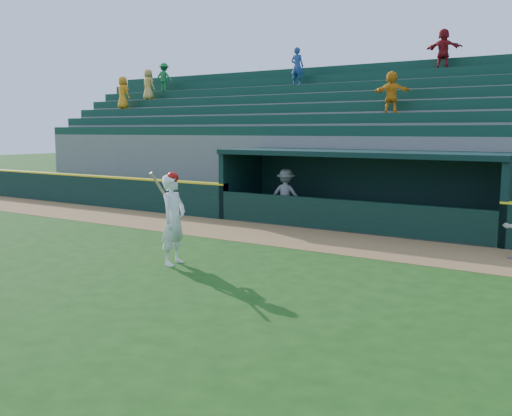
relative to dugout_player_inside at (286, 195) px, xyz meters
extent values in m
plane|color=#1A4310|center=(2.60, -7.47, -0.89)|extent=(120.00, 120.00, 0.00)
cube|color=olive|center=(2.60, -2.57, -0.89)|extent=(40.00, 3.00, 0.01)
cube|color=black|center=(-9.65, -0.92, -0.29)|extent=(15.50, 0.30, 1.20)
cube|color=yellow|center=(-9.65, -0.92, 0.34)|extent=(15.50, 0.32, 0.06)
imported|color=#999994|center=(0.00, 0.00, 0.00)|extent=(1.26, 0.87, 1.79)
cube|color=#62625D|center=(2.60, 0.23, -0.87)|extent=(9.00, 2.60, 0.04)
cube|color=black|center=(-2.00, 0.23, 0.26)|extent=(0.20, 2.60, 2.30)
cube|color=black|center=(7.20, 0.23, 0.26)|extent=(0.20, 2.60, 2.30)
cube|color=black|center=(2.60, 1.53, 0.26)|extent=(9.40, 0.20, 2.30)
cube|color=black|center=(2.60, 0.23, 1.49)|extent=(9.40, 2.80, 0.16)
cube|color=black|center=(2.60, -0.99, -0.39)|extent=(9.00, 0.16, 1.00)
cube|color=brown|center=(2.60, 1.03, -0.64)|extent=(8.40, 0.45, 0.10)
cube|color=slate|center=(2.60, 2.05, 0.56)|extent=(34.00, 0.85, 2.91)
cube|color=#0F3828|center=(2.60, 1.93, 2.20)|extent=(34.00, 0.60, 0.36)
cube|color=slate|center=(2.60, 2.90, 0.79)|extent=(34.00, 0.85, 3.36)
cube|color=#0F3828|center=(2.60, 2.78, 2.65)|extent=(34.00, 0.60, 0.36)
cube|color=slate|center=(2.60, 3.75, 1.01)|extent=(34.00, 0.85, 3.81)
cube|color=#0F3828|center=(2.60, 3.63, 3.10)|extent=(34.00, 0.60, 0.36)
cube|color=slate|center=(2.60, 4.60, 1.24)|extent=(34.00, 0.85, 4.26)
cube|color=#0F3828|center=(2.60, 4.48, 3.55)|extent=(34.00, 0.60, 0.36)
cube|color=slate|center=(2.60, 5.45, 1.46)|extent=(34.00, 0.85, 4.71)
cube|color=#0F3828|center=(2.60, 5.33, 4.00)|extent=(34.00, 0.60, 0.36)
cube|color=slate|center=(2.60, 6.30, 1.69)|extent=(34.00, 0.85, 5.16)
cube|color=#0F3828|center=(2.60, 6.18, 4.45)|extent=(34.00, 0.60, 0.36)
cube|color=slate|center=(2.60, 7.15, 1.91)|extent=(34.00, 0.85, 5.61)
cube|color=#0F3828|center=(2.60, 7.03, 4.90)|extent=(34.00, 0.60, 0.36)
cube|color=slate|center=(2.60, 7.73, 1.91)|extent=(34.50, 0.30, 5.61)
imported|color=orange|center=(-11.58, 3.65, 4.08)|extent=(0.85, 0.62, 1.61)
imported|color=maroon|center=(3.47, 6.20, 5.38)|extent=(1.41, 0.46, 1.52)
imported|color=navy|center=(-2.59, 5.35, 4.99)|extent=(0.60, 0.40, 1.62)
imported|color=#1A7532|center=(-10.36, 5.35, 4.90)|extent=(1.02, 0.70, 1.45)
imported|color=gold|center=(-10.66, 4.50, 4.49)|extent=(0.80, 0.57, 1.53)
imported|color=orange|center=(2.66, 2.80, 3.56)|extent=(1.36, 0.45, 1.46)
imported|color=white|center=(1.11, -7.10, 0.16)|extent=(0.61, 0.83, 2.10)
sphere|color=#A80E09|center=(1.11, -7.10, 1.14)|extent=(0.27, 0.27, 0.27)
cylinder|color=tan|center=(0.93, -7.32, 0.91)|extent=(0.24, 0.49, 0.76)
camera|label=1|loc=(9.86, -16.97, 2.21)|focal=40.00mm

